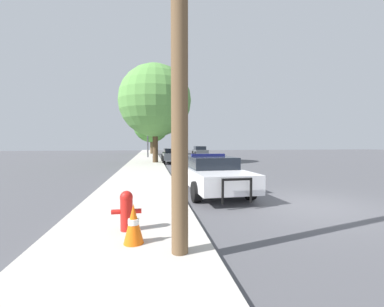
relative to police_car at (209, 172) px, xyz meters
The scene contains 11 objects.
ground_plane 3.68m from the police_car, 47.82° to the right, with size 110.00×110.00×0.00m, color #4F4F54.
sidewalk_left 3.84m from the police_car, 135.05° to the right, with size 3.00×110.00×0.13m.
police_car is the anchor object (origin of this frame).
fire_hydrant 5.14m from the police_car, 121.35° to the right, with size 0.57×0.25×0.78m.
utility_pole 6.55m from the police_car, 107.49° to the right, with size 1.40×0.26×6.92m.
traffic_light 21.28m from the police_car, 93.53° to the left, with size 3.12×0.35×4.62m.
car_background_midblock 13.49m from the police_car, 91.25° to the left, with size 1.91×3.94×1.32m.
car_background_oncoming 26.56m from the police_car, 79.92° to the left, with size 1.98×4.30×1.34m.
tree_sidewalk_far 31.12m from the police_car, 93.95° to the left, with size 5.61×5.61×7.37m.
tree_sidewalk_mid 14.05m from the police_car, 97.93° to the left, with size 6.27×6.27×8.48m.
traffic_cone 5.65m from the police_car, 116.17° to the right, with size 0.34×0.34×0.68m.
Camera 1 is at (-4.61, -6.81, 1.85)m, focal length 24.00 mm.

